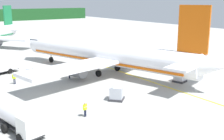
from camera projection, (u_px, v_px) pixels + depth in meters
The scene contains 11 objects.
airliner_foreground at pixel (104, 54), 49.82m from camera, with size 34.12×40.83×11.90m.
service_truck_baggage at pixel (1, 66), 49.67m from camera, with size 6.44×3.99×2.47m.
service_truck_pushback at pixel (20, 119), 27.47m from camera, with size 3.23×6.79×2.40m.
cargo_container_near at pixel (32, 74), 46.07m from camera, with size 2.37×2.37×2.06m.
cargo_container_mid at pixel (180, 76), 44.79m from camera, with size 2.07×2.07×1.90m.
cargo_container_far at pixel (116, 93), 36.68m from camera, with size 2.49×2.49×1.89m.
crew_marshaller at pixel (14, 77), 43.69m from camera, with size 0.63×0.27×1.73m.
crew_loader_left at pixel (69, 72), 46.78m from camera, with size 0.30×0.62×1.78m.
crew_loader_right at pixel (177, 70), 48.31m from camera, with size 0.47×0.49×1.74m.
crew_supervisor at pixel (85, 108), 31.39m from camera, with size 0.61×0.35×1.67m.
apron_guide_line at pixel (133, 76), 48.71m from camera, with size 0.30×60.00×0.01m, color yellow.
Camera 1 is at (5.38, -24.03, 12.53)m, focal length 45.94 mm.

